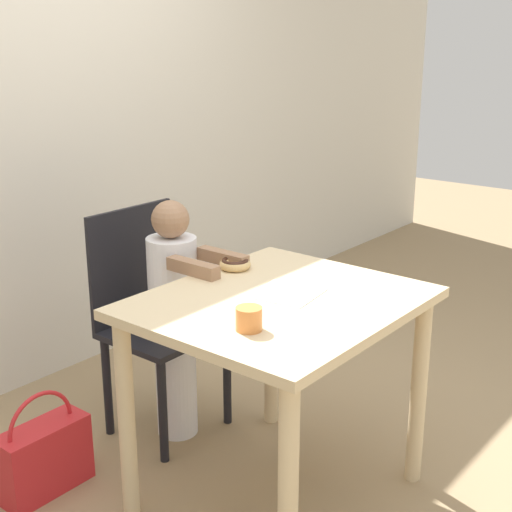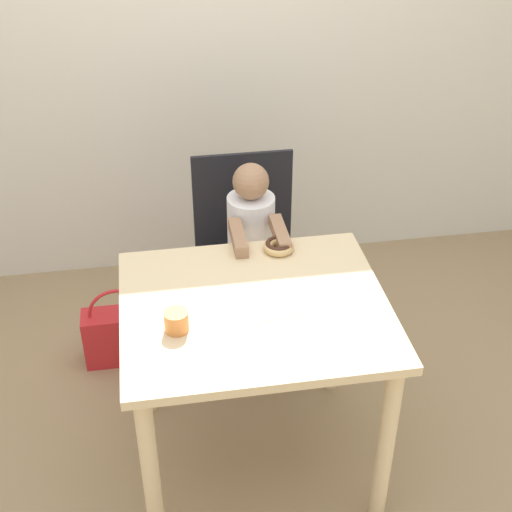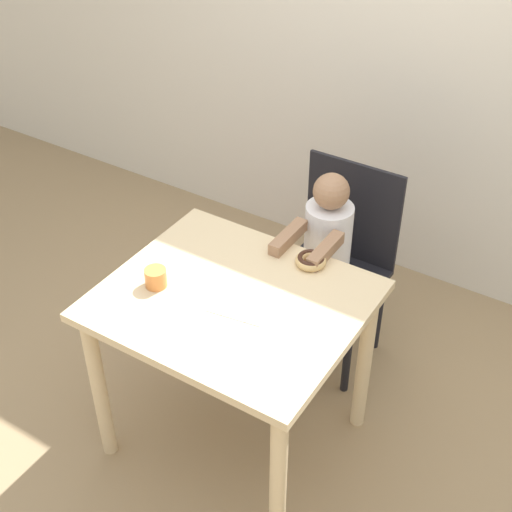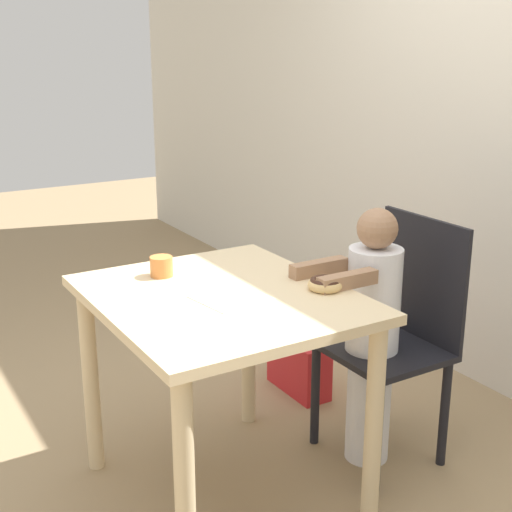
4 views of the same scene
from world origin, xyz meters
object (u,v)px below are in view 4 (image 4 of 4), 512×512
chair (396,335)px  handbag (299,362)px  child_figure (371,335)px  donut (325,284)px  cup (161,266)px

chair → handbag: chair is taller
chair → child_figure: 0.13m
child_figure → donut: bearing=-76.6°
cup → chair: bearing=66.2°
handbag → cup: bearing=-72.6°
donut → cup: (-0.42, -0.42, 0.01)m
child_figure → donut: 0.39m
donut → child_figure: bearing=103.4°
child_figure → donut: child_figure is taller
cup → donut: bearing=44.5°
child_figure → handbag: child_figure is taller
child_figure → cup: (-0.36, -0.69, 0.29)m
handbag → chair: bearing=3.1°
handbag → cup: (0.24, -0.78, 0.67)m
donut → cup: 0.60m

